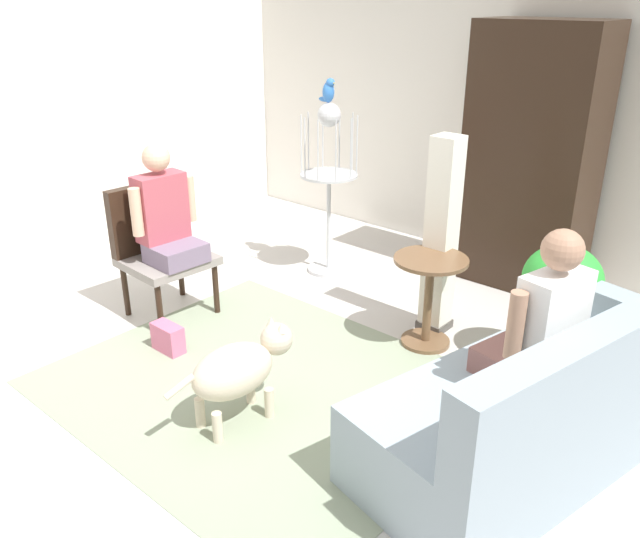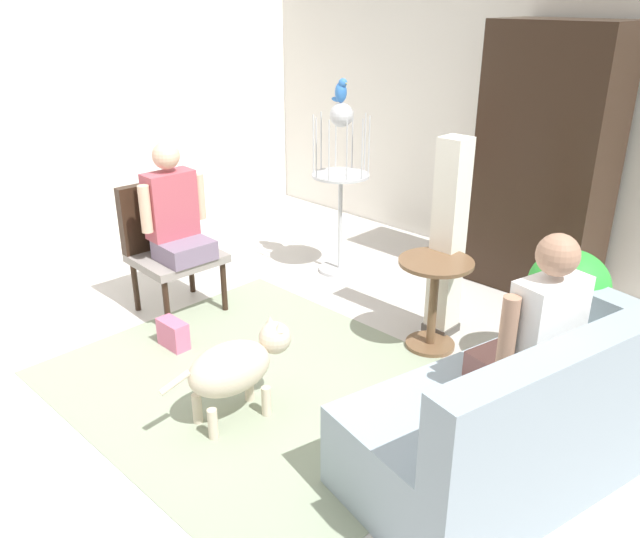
{
  "view_description": "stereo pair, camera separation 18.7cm",
  "coord_description": "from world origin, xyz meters",
  "px_view_note": "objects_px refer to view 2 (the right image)",
  "views": [
    {
      "loc": [
        2.43,
        -2.27,
        2.25
      ],
      "look_at": [
        0.18,
        0.3,
        0.78
      ],
      "focal_mm": 36.15,
      "sensor_mm": 36.0,
      "label": 1
    },
    {
      "loc": [
        2.57,
        -2.14,
        2.25
      ],
      "look_at": [
        0.18,
        0.3,
        0.78
      ],
      "focal_mm": 36.15,
      "sensor_mm": 36.0,
      "label": 2
    }
  ],
  "objects_px": {
    "couch": "(536,413)",
    "parrot": "(341,91)",
    "column_lamp": "(448,241)",
    "round_end_table": "(434,295)",
    "bird_cage_stand": "(341,176)",
    "armchair": "(167,237)",
    "armoire_cabinet": "(546,162)",
    "potted_plant": "(567,295)",
    "person_on_couch": "(537,330)",
    "handbag": "(173,334)",
    "dog": "(236,366)",
    "person_on_armchair": "(174,212)"
  },
  "relations": [
    {
      "from": "couch",
      "to": "parrot",
      "type": "xyz_separation_m",
      "value": [
        -2.43,
        1.19,
        1.22
      ]
    },
    {
      "from": "couch",
      "to": "column_lamp",
      "type": "relative_size",
      "value": 1.42
    },
    {
      "from": "round_end_table",
      "to": "bird_cage_stand",
      "type": "distance_m",
      "value": 1.52
    },
    {
      "from": "armchair",
      "to": "armoire_cabinet",
      "type": "bearing_deg",
      "value": 51.91
    },
    {
      "from": "potted_plant",
      "to": "column_lamp",
      "type": "xyz_separation_m",
      "value": [
        -0.84,
        -0.05,
        0.15
      ]
    },
    {
      "from": "person_on_couch",
      "to": "potted_plant",
      "type": "bearing_deg",
      "value": 105.45
    },
    {
      "from": "person_on_couch",
      "to": "handbag",
      "type": "relative_size",
      "value": 3.51
    },
    {
      "from": "armchair",
      "to": "handbag",
      "type": "bearing_deg",
      "value": -33.28
    },
    {
      "from": "parrot",
      "to": "column_lamp",
      "type": "xyz_separation_m",
      "value": [
        1.28,
        -0.29,
        -0.84
      ]
    },
    {
      "from": "column_lamp",
      "to": "dog",
      "type": "bearing_deg",
      "value": -98.33
    },
    {
      "from": "armchair",
      "to": "round_end_table",
      "type": "distance_m",
      "value": 2.03
    },
    {
      "from": "couch",
      "to": "handbag",
      "type": "relative_size",
      "value": 8.46
    },
    {
      "from": "person_on_armchair",
      "to": "dog",
      "type": "relative_size",
      "value": 1.03
    },
    {
      "from": "dog",
      "to": "armchair",
      "type": "bearing_deg",
      "value": 159.59
    },
    {
      "from": "armchair",
      "to": "round_end_table",
      "type": "relative_size",
      "value": 1.51
    },
    {
      "from": "round_end_table",
      "to": "potted_plant",
      "type": "relative_size",
      "value": 0.77
    },
    {
      "from": "person_on_couch",
      "to": "handbag",
      "type": "distance_m",
      "value": 2.46
    },
    {
      "from": "armchair",
      "to": "handbag",
      "type": "xyz_separation_m",
      "value": [
        0.56,
        -0.37,
        -0.46
      ]
    },
    {
      "from": "couch",
      "to": "person_on_armchair",
      "type": "height_order",
      "value": "person_on_armchair"
    },
    {
      "from": "person_on_couch",
      "to": "column_lamp",
      "type": "height_order",
      "value": "column_lamp"
    },
    {
      "from": "person_on_armchair",
      "to": "handbag",
      "type": "height_order",
      "value": "person_on_armchair"
    },
    {
      "from": "round_end_table",
      "to": "parrot",
      "type": "height_order",
      "value": "parrot"
    },
    {
      "from": "armchair",
      "to": "handbag",
      "type": "distance_m",
      "value": 0.81
    },
    {
      "from": "round_end_table",
      "to": "armchair",
      "type": "bearing_deg",
      "value": -154.27
    },
    {
      "from": "armchair",
      "to": "person_on_couch",
      "type": "distance_m",
      "value": 2.87
    },
    {
      "from": "couch",
      "to": "person_on_couch",
      "type": "xyz_separation_m",
      "value": [
        -0.04,
        -0.02,
        0.46
      ]
    },
    {
      "from": "armchair",
      "to": "column_lamp",
      "type": "xyz_separation_m",
      "value": [
        1.74,
        1.11,
        0.13
      ]
    },
    {
      "from": "person_on_armchair",
      "to": "dog",
      "type": "distance_m",
      "value": 1.53
    },
    {
      "from": "armchair",
      "to": "dog",
      "type": "relative_size",
      "value": 1.19
    },
    {
      "from": "armchair",
      "to": "parrot",
      "type": "xyz_separation_m",
      "value": [
        0.47,
        1.41,
        0.98
      ]
    },
    {
      "from": "armchair",
      "to": "person_on_armchair",
      "type": "bearing_deg",
      "value": -2.84
    },
    {
      "from": "person_on_couch",
      "to": "handbag",
      "type": "xyz_separation_m",
      "value": [
        -2.3,
        -0.56,
        -0.69
      ]
    },
    {
      "from": "dog",
      "to": "potted_plant",
      "type": "relative_size",
      "value": 0.98
    },
    {
      "from": "couch",
      "to": "potted_plant",
      "type": "bearing_deg",
      "value": 108.24
    },
    {
      "from": "armchair",
      "to": "round_end_table",
      "type": "xyz_separation_m",
      "value": [
        1.82,
        0.88,
        -0.17
      ]
    },
    {
      "from": "bird_cage_stand",
      "to": "column_lamp",
      "type": "height_order",
      "value": "bird_cage_stand"
    },
    {
      "from": "person_on_armchair",
      "to": "potted_plant",
      "type": "height_order",
      "value": "person_on_armchair"
    },
    {
      "from": "round_end_table",
      "to": "person_on_couch",
      "type": "bearing_deg",
      "value": -33.26
    },
    {
      "from": "couch",
      "to": "bird_cage_stand",
      "type": "distance_m",
      "value": 2.75
    },
    {
      "from": "person_on_armchair",
      "to": "parrot",
      "type": "bearing_deg",
      "value": 77.24
    },
    {
      "from": "parrot",
      "to": "armoire_cabinet",
      "type": "distance_m",
      "value": 1.69
    },
    {
      "from": "couch",
      "to": "parrot",
      "type": "height_order",
      "value": "parrot"
    },
    {
      "from": "dog",
      "to": "armoire_cabinet",
      "type": "bearing_deg",
      "value": 83.8
    },
    {
      "from": "parrot",
      "to": "armoire_cabinet",
      "type": "height_order",
      "value": "armoire_cabinet"
    },
    {
      "from": "bird_cage_stand",
      "to": "armoire_cabinet",
      "type": "bearing_deg",
      "value": 34.04
    },
    {
      "from": "parrot",
      "to": "handbag",
      "type": "xyz_separation_m",
      "value": [
        0.09,
        -1.77,
        -1.44
      ]
    },
    {
      "from": "bird_cage_stand",
      "to": "potted_plant",
      "type": "bearing_deg",
      "value": -6.45
    },
    {
      "from": "armchair",
      "to": "person_on_couch",
      "type": "xyz_separation_m",
      "value": [
        2.86,
        0.2,
        0.22
      ]
    },
    {
      "from": "armchair",
      "to": "handbag",
      "type": "relative_size",
      "value": 4.11
    },
    {
      "from": "bird_cage_stand",
      "to": "column_lamp",
      "type": "distance_m",
      "value": 1.31
    }
  ]
}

